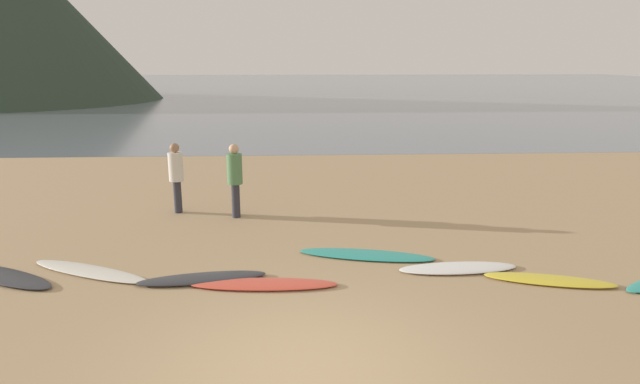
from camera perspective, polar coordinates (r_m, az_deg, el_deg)
ground_plane at (r=15.97m, az=-2.50°, el=0.59°), size 120.00×120.00×0.20m
ocean_water at (r=70.33m, az=-2.88°, el=11.16°), size 140.00×100.00×0.01m
headland_hill at (r=54.34m, az=-30.47°, el=15.87°), size 24.58×24.58×14.08m
surfboard_0 at (r=10.62m, az=-30.66°, el=-7.74°), size 2.25×1.55×0.08m
surfboard_1 at (r=10.20m, az=-23.37°, el=-7.77°), size 2.47×1.51×0.07m
surfboard_2 at (r=9.28m, az=-12.48°, el=-8.98°), size 2.19×0.80×0.09m
surfboard_3 at (r=8.92m, az=-6.04°, el=-9.75°), size 2.46×0.63×0.08m
surfboard_4 at (r=10.16m, az=4.97°, el=-6.69°), size 2.62×1.15×0.07m
surfboard_5 at (r=9.81m, az=14.52°, el=-7.86°), size 2.15×0.66×0.08m
surfboard_6 at (r=9.80m, az=23.31°, el=-8.63°), size 2.16×1.03×0.08m
person_0 at (r=13.15m, az=-15.12°, el=2.07°), size 0.34×0.34×1.69m
person_1 at (r=12.46m, az=-9.08°, el=1.85°), size 0.35×0.35×1.74m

